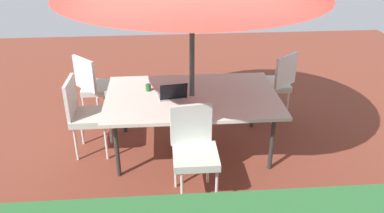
# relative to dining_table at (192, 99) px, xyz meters

# --- Properties ---
(ground_plane) EXTENTS (10.00, 10.00, 0.02)m
(ground_plane) POSITION_rel_dining_table_xyz_m (0.00, 0.00, -0.72)
(ground_plane) COLOR brown
(dining_table) EXTENTS (2.05, 1.30, 0.75)m
(dining_table) POSITION_rel_dining_table_xyz_m (0.00, 0.00, 0.00)
(dining_table) COLOR silver
(dining_table) RESTS_ON ground_plane
(chair_north) EXTENTS (0.48, 0.49, 0.98)m
(chair_north) POSITION_rel_dining_table_xyz_m (0.04, 0.85, -0.15)
(chair_north) COLOR silver
(chair_north) RESTS_ON ground_plane
(chair_southeast) EXTENTS (0.59, 0.59, 0.98)m
(chair_southeast) POSITION_rel_dining_table_xyz_m (1.28, -0.86, -0.15)
(chair_southeast) COLOR silver
(chair_southeast) RESTS_ON ground_plane
(chair_southwest) EXTENTS (0.58, 0.58, 0.98)m
(chair_southwest) POSITION_rel_dining_table_xyz_m (-1.25, -0.78, -0.15)
(chair_southwest) COLOR silver
(chair_southwest) RESTS_ON ground_plane
(chair_east) EXTENTS (0.47, 0.46, 0.98)m
(chair_east) POSITION_rel_dining_table_xyz_m (1.28, -0.04, -0.15)
(chair_east) COLOR silver
(chair_east) RESTS_ON ground_plane
(laptop) EXTENTS (0.35, 0.29, 0.21)m
(laptop) POSITION_rel_dining_table_xyz_m (0.23, 0.06, 0.09)
(laptop) COLOR gray
(laptop) RESTS_ON dining_table
(cup) EXTENTS (0.07, 0.07, 0.08)m
(cup) POSITION_rel_dining_table_xyz_m (0.52, -0.17, 0.08)
(cup) COLOR #286B33
(cup) RESTS_ON dining_table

